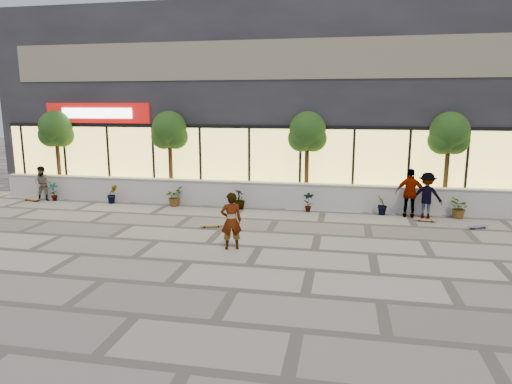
% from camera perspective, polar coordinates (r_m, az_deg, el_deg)
% --- Properties ---
extents(ground, '(80.00, 80.00, 0.00)m').
position_cam_1_polar(ground, '(12.62, -8.29, -8.61)').
color(ground, '#A39B8E').
rests_on(ground, ground).
extents(planter_wall, '(22.00, 0.42, 1.04)m').
position_cam_1_polar(planter_wall, '(19.00, -1.42, -0.22)').
color(planter_wall, '#B9B8B0').
rests_on(planter_wall, ground).
extents(retail_building, '(24.00, 9.17, 8.50)m').
position_cam_1_polar(retail_building, '(24.03, 1.37, 11.05)').
color(retail_building, black).
rests_on(retail_building, ground).
extents(shrub_a, '(0.43, 0.29, 0.81)m').
position_cam_1_polar(shrub_a, '(21.96, -23.97, 0.04)').
color(shrub_a, '#193A12').
rests_on(shrub_a, ground).
extents(shrub_b, '(0.57, 0.57, 0.81)m').
position_cam_1_polar(shrub_b, '(20.50, -17.53, -0.24)').
color(shrub_b, '#193A12').
rests_on(shrub_b, ground).
extents(shrub_c, '(0.68, 0.77, 0.81)m').
position_cam_1_polar(shrub_c, '(19.33, -10.20, -0.55)').
color(shrub_c, '#193A12').
rests_on(shrub_c, ground).
extents(shrub_d, '(0.64, 0.64, 0.81)m').
position_cam_1_polar(shrub_d, '(18.52, -2.09, -0.89)').
color(shrub_d, '#193A12').
rests_on(shrub_d, ground).
extents(shrub_e, '(0.46, 0.35, 0.81)m').
position_cam_1_polar(shrub_e, '(18.11, 6.58, -1.23)').
color(shrub_e, '#193A12').
rests_on(shrub_e, ground).
extents(shrub_f, '(0.55, 0.57, 0.81)m').
position_cam_1_polar(shrub_f, '(18.12, 15.44, -1.55)').
color(shrub_f, '#193A12').
rests_on(shrub_f, ground).
extents(shrub_g, '(0.77, 0.84, 0.81)m').
position_cam_1_polar(shrub_g, '(18.57, 24.09, -1.82)').
color(shrub_g, '#193A12').
rests_on(shrub_g, ground).
extents(tree_west, '(1.60, 1.50, 3.92)m').
position_cam_1_polar(tree_west, '(22.98, -23.73, 7.00)').
color(tree_west, '#3F3016').
rests_on(tree_west, ground).
extents(tree_midwest, '(1.60, 1.50, 3.92)m').
position_cam_1_polar(tree_midwest, '(20.38, -10.77, 7.33)').
color(tree_midwest, '#3F3016').
rests_on(tree_midwest, ground).
extents(tree_mideast, '(1.60, 1.50, 3.92)m').
position_cam_1_polar(tree_mideast, '(19.01, 6.44, 7.21)').
color(tree_mideast, '#3F3016').
rests_on(tree_mideast, ground).
extents(tree_east, '(1.60, 1.50, 3.92)m').
position_cam_1_polar(tree_east, '(19.37, 22.99, 6.49)').
color(tree_east, '#3F3016').
rests_on(tree_east, ground).
extents(skater_center, '(0.72, 0.59, 1.70)m').
position_cam_1_polar(skater_center, '(13.32, -3.11, -3.63)').
color(skater_center, silver).
rests_on(skater_center, ground).
extents(skater_left, '(0.90, 0.80, 1.54)m').
position_cam_1_polar(skater_left, '(22.00, -25.09, 0.94)').
color(skater_left, tan).
rests_on(skater_left, ground).
extents(skater_right_near, '(1.13, 0.58, 1.85)m').
position_cam_1_polar(skater_right_near, '(17.99, 18.74, -0.14)').
color(skater_right_near, white).
rests_on(skater_right_near, ground).
extents(skater_right_far, '(1.22, 0.87, 1.72)m').
position_cam_1_polar(skater_right_far, '(18.09, 20.57, -0.40)').
color(skater_right_far, maroon).
rests_on(skater_right_far, ground).
extents(skateboard_center, '(0.81, 0.45, 0.09)m').
position_cam_1_polar(skateboard_center, '(15.88, -5.59, -4.15)').
color(skateboard_center, olive).
rests_on(skateboard_center, ground).
extents(skateboard_left, '(0.89, 0.47, 0.10)m').
position_cam_1_polar(skateboard_left, '(22.37, -26.25, -0.80)').
color(skateboard_left, '#D66128').
rests_on(skateboard_left, ground).
extents(skateboard_right_near, '(0.74, 0.28, 0.09)m').
position_cam_1_polar(skateboard_right_near, '(17.67, 20.43, -3.27)').
color(skateboard_right_near, '#965F31').
rests_on(skateboard_right_near, ground).
extents(skateboard_right_far, '(0.76, 0.52, 0.09)m').
position_cam_1_polar(skateboard_right_far, '(17.40, 26.01, -3.90)').
color(skateboard_right_far, '#4D4178').
rests_on(skateboard_right_far, ground).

